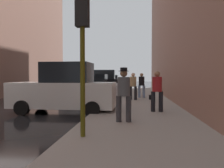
% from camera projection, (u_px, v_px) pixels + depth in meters
% --- Properties ---
extents(ground_plane, '(120.00, 120.00, 0.00)m').
position_uv_depth(ground_plane, '(4.00, 113.00, 9.68)').
color(ground_plane, black).
extents(sidewalk, '(4.00, 40.00, 0.15)m').
position_uv_depth(sidewalk, '(140.00, 114.00, 9.06)').
color(sidewalk, gray).
rests_on(sidewalk, ground_plane).
extents(parked_white_van, '(4.62, 2.11, 2.25)m').
position_uv_depth(parked_white_van, '(65.00, 90.00, 9.82)').
color(parked_white_van, silver).
rests_on(parked_white_van, ground_plane).
extents(parked_silver_sedan, '(4.21, 2.07, 1.79)m').
position_uv_depth(parked_silver_sedan, '(91.00, 87.00, 15.85)').
color(parked_silver_sedan, '#B7BABF').
rests_on(parked_silver_sedan, ground_plane).
extents(parked_black_suv, '(4.66, 2.19, 2.25)m').
position_uv_depth(parked_black_suv, '(103.00, 82.00, 21.56)').
color(parked_black_suv, black).
rests_on(parked_black_suv, ground_plane).
extents(parked_dark_green_sedan, '(4.21, 2.08, 1.79)m').
position_uv_depth(parked_dark_green_sedan, '(109.00, 83.00, 26.71)').
color(parked_dark_green_sedan, '#193828').
rests_on(parked_dark_green_sedan, ground_plane).
extents(fire_hydrant, '(0.42, 0.22, 0.70)m').
position_uv_depth(fire_hydrant, '(115.00, 93.00, 15.19)').
color(fire_hydrant, red).
rests_on(fire_hydrant, sidewalk).
extents(traffic_light, '(0.32, 0.32, 3.60)m').
position_uv_depth(traffic_light, '(82.00, 31.00, 5.33)').
color(traffic_light, '#514C0F').
rests_on(traffic_light, sidewalk).
extents(pedestrian_in_red_jacket, '(0.52, 0.44, 1.71)m').
position_uv_depth(pedestrian_in_red_jacket, '(157.00, 89.00, 9.16)').
color(pedestrian_in_red_jacket, black).
rests_on(pedestrian_in_red_jacket, sidewalk).
extents(pedestrian_in_tan_coat, '(0.52, 0.46, 1.71)m').
position_uv_depth(pedestrian_in_tan_coat, '(133.00, 85.00, 13.79)').
color(pedestrian_in_tan_coat, black).
rests_on(pedestrian_in_tan_coat, sidewalk).
extents(pedestrian_in_jeans, '(0.50, 0.40, 1.71)m').
position_uv_depth(pedestrian_in_jeans, '(142.00, 84.00, 15.27)').
color(pedestrian_in_jeans, '#728CB2').
rests_on(pedestrian_in_jeans, sidewalk).
extents(pedestrian_with_beanie, '(0.51, 0.42, 1.78)m').
position_uv_depth(pedestrian_with_beanie, '(124.00, 92.00, 7.11)').
color(pedestrian_with_beanie, '#333338').
rests_on(pedestrian_with_beanie, sidewalk).
extents(duffel_bag, '(0.32, 0.44, 0.28)m').
position_uv_depth(duffel_bag, '(152.00, 97.00, 14.08)').
color(duffel_bag, black).
rests_on(duffel_bag, sidewalk).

